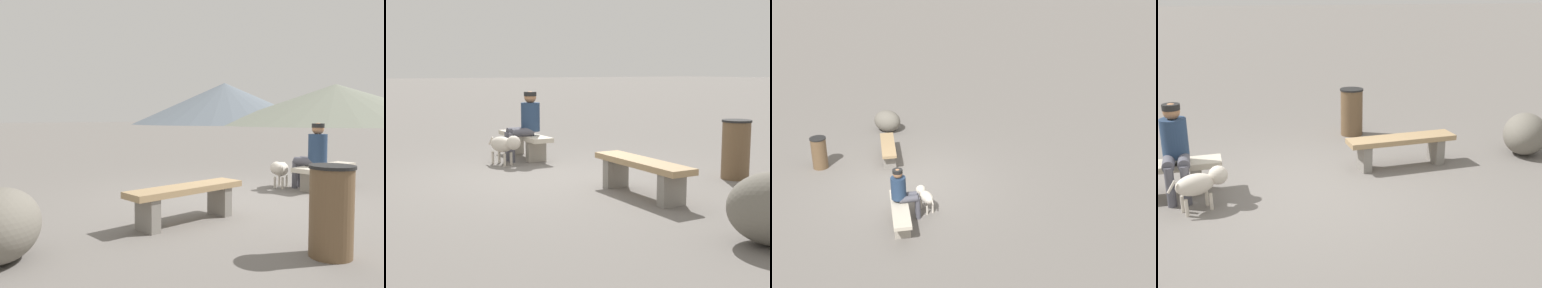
# 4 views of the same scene
# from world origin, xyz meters

# --- Properties ---
(ground) EXTENTS (210.00, 210.00, 0.06)m
(ground) POSITION_xyz_m (0.00, 0.00, -0.03)
(ground) COLOR slate
(bench_left) EXTENTS (1.69, 0.47, 0.47)m
(bench_left) POSITION_xyz_m (-1.64, -0.39, 0.33)
(bench_left) COLOR gray
(bench_left) RESTS_ON ground
(seated_person) EXTENTS (0.35, 0.63, 1.22)m
(seated_person) POSITION_xyz_m (1.59, -0.40, 0.71)
(seated_person) COLOR navy
(seated_person) RESTS_ON ground
(dog) EXTENTS (0.73, 0.40, 0.52)m
(dog) POSITION_xyz_m (1.33, 0.14, 0.35)
(dog) COLOR beige
(dog) RESTS_ON ground
(trash_bin) EXTENTS (0.43, 0.43, 0.87)m
(trash_bin) POSITION_xyz_m (-1.54, -2.24, 0.44)
(trash_bin) COLOR brown
(trash_bin) RESTS_ON ground
(boulder) EXTENTS (1.12, 1.13, 0.68)m
(boulder) POSITION_xyz_m (-3.80, -0.18, 0.34)
(boulder) COLOR #6B665B
(boulder) RESTS_ON ground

